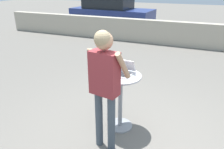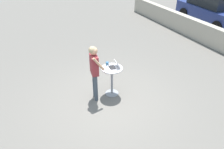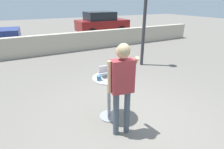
% 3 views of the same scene
% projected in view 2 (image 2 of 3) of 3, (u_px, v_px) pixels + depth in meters
% --- Properties ---
extents(ground_plane, '(50.00, 50.00, 0.00)m').
position_uv_depth(ground_plane, '(106.00, 102.00, 6.74)').
color(ground_plane, slate).
extents(cafe_table, '(0.66, 0.66, 0.96)m').
position_uv_depth(cafe_table, '(112.00, 77.00, 6.77)').
color(cafe_table, gray).
rests_on(cafe_table, ground_plane).
extents(laptop, '(0.35, 0.37, 0.22)m').
position_uv_depth(laptop, '(114.00, 66.00, 6.59)').
color(laptop, silver).
rests_on(laptop, cafe_table).
extents(coffee_mug, '(0.13, 0.09, 0.10)m').
position_uv_depth(coffee_mug, '(107.00, 64.00, 6.73)').
color(coffee_mug, '#336084').
rests_on(coffee_mug, cafe_table).
extents(standing_person, '(0.57, 0.35, 1.78)m').
position_uv_depth(standing_person, '(94.00, 66.00, 6.30)').
color(standing_person, '#424C56').
rests_on(standing_person, ground_plane).
extents(parked_car_near_street, '(4.51, 2.10, 1.69)m').
position_uv_depth(parked_car_near_street, '(212.00, 9.00, 12.53)').
color(parked_car_near_street, navy).
rests_on(parked_car_near_street, ground_plane).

